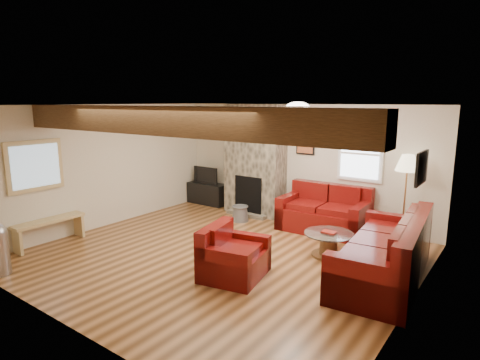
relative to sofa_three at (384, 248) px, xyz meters
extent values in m
plane|color=#573317|center=(-2.48, -0.67, -0.47)|extent=(8.00, 8.00, 0.00)
plane|color=white|center=(-2.48, -0.67, 2.03)|extent=(8.00, 8.00, 0.00)
plane|color=beige|center=(-2.48, 2.08, 0.78)|extent=(8.00, 0.00, 8.00)
plane|color=beige|center=(-2.48, -3.42, 0.78)|extent=(8.00, 0.00, 8.00)
plane|color=beige|center=(-5.48, -0.67, 0.78)|extent=(0.00, 7.50, 7.50)
plane|color=beige|center=(0.52, -0.67, 0.78)|extent=(0.00, 7.50, 7.50)
cube|color=#33210F|center=(-2.48, -1.92, 1.84)|extent=(6.00, 0.36, 0.38)
cube|color=#38342B|center=(-3.48, 1.83, 0.78)|extent=(1.40, 0.50, 2.50)
cube|color=black|center=(-3.48, 1.58, -0.02)|extent=(0.70, 0.06, 0.90)
cube|color=#38342B|center=(-3.48, 1.53, -0.43)|extent=(1.00, 0.25, 0.08)
cylinder|color=#4B2D18|center=(-1.00, 0.36, -0.46)|extent=(0.55, 0.55, 0.04)
cylinder|color=#4B2D18|center=(-1.00, 0.36, -0.29)|extent=(0.29, 0.29, 0.37)
cylinder|color=silver|center=(-1.00, 0.36, -0.08)|extent=(0.83, 0.83, 0.02)
cube|color=maroon|center=(-1.00, 0.36, -0.06)|extent=(0.23, 0.17, 0.03)
cube|color=black|center=(-4.93, 1.86, -0.21)|extent=(1.05, 0.42, 0.53)
imported|color=black|center=(-4.93, 1.86, 0.26)|extent=(0.74, 0.10, 0.43)
cylinder|color=tan|center=(-0.18, 1.78, -0.46)|extent=(0.29, 0.29, 0.03)
cylinder|color=tan|center=(-0.18, 1.78, 0.26)|extent=(0.03, 0.03, 1.46)
cone|color=#F5E8B9|center=(-0.18, 1.78, 1.01)|extent=(0.42, 0.42, 0.29)
camera|label=1|loc=(1.54, -5.68, 2.09)|focal=30.00mm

